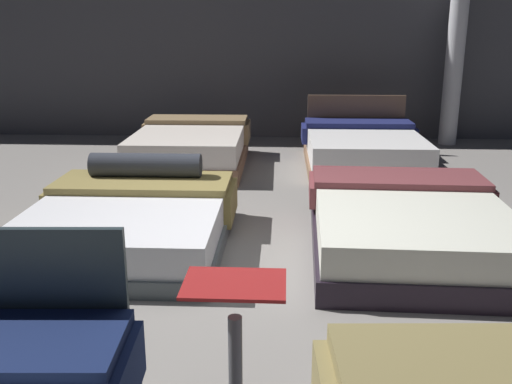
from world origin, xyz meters
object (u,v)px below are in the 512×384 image
(bed_2, at_px, (130,221))
(bed_4, at_px, (191,148))
(bed_5, at_px, (363,149))
(bed_3, at_px, (409,226))
(support_pillar, at_px, (457,33))

(bed_2, bearing_deg, bed_4, 88.90)
(bed_2, bearing_deg, bed_5, 51.65)
(bed_2, height_order, bed_3, bed_2)
(bed_3, bearing_deg, bed_4, 129.47)
(bed_3, bearing_deg, bed_2, -179.51)
(bed_5, bearing_deg, support_pillar, 45.90)
(bed_4, height_order, bed_5, bed_5)
(support_pillar, bearing_deg, bed_4, -155.79)
(bed_2, height_order, support_pillar, support_pillar)
(bed_5, xyz_separation_m, support_pillar, (1.58, 1.66, 1.51))
(bed_4, height_order, support_pillar, support_pillar)
(bed_2, height_order, bed_5, bed_5)
(bed_4, bearing_deg, bed_2, -91.52)
(bed_3, distance_m, support_pillar, 5.25)
(bed_5, bearing_deg, bed_4, -178.06)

